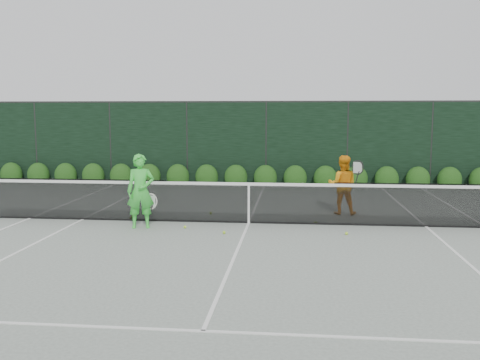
# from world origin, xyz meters

# --- Properties ---
(ground) EXTENTS (80.00, 80.00, 0.00)m
(ground) POSITION_xyz_m (0.00, 0.00, 0.00)
(ground) COLOR gray
(ground) RESTS_ON ground
(tennis_net) EXTENTS (12.90, 0.10, 1.07)m
(tennis_net) POSITION_xyz_m (-0.02, 0.00, 0.53)
(tennis_net) COLOR black
(tennis_net) RESTS_ON ground
(player_woman) EXTENTS (0.70, 0.55, 1.69)m
(player_woman) POSITION_xyz_m (-2.41, -0.74, 0.85)
(player_woman) COLOR #3FD743
(player_woman) RESTS_ON ground
(player_man) EXTENTS (0.91, 0.67, 1.53)m
(player_man) POSITION_xyz_m (2.32, 1.41, 0.77)
(player_man) COLOR #FF9F15
(player_man) RESTS_ON ground
(court_lines) EXTENTS (11.03, 23.83, 0.01)m
(court_lines) POSITION_xyz_m (0.00, 0.00, 0.01)
(court_lines) COLOR white
(court_lines) RESTS_ON ground
(windscreen_fence) EXTENTS (32.00, 21.07, 3.06)m
(windscreen_fence) POSITION_xyz_m (0.00, -2.71, 1.51)
(windscreen_fence) COLOR black
(windscreen_fence) RESTS_ON ground
(hedge_row) EXTENTS (31.66, 0.65, 0.94)m
(hedge_row) POSITION_xyz_m (-0.00, 7.15, 0.23)
(hedge_row) COLOR #14350E
(hedge_row) RESTS_ON ground
(tennis_balls) EXTENTS (5.25, 2.27, 0.07)m
(tennis_balls) POSITION_xyz_m (-0.72, -0.18, 0.03)
(tennis_balls) COLOR #B4E432
(tennis_balls) RESTS_ON ground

